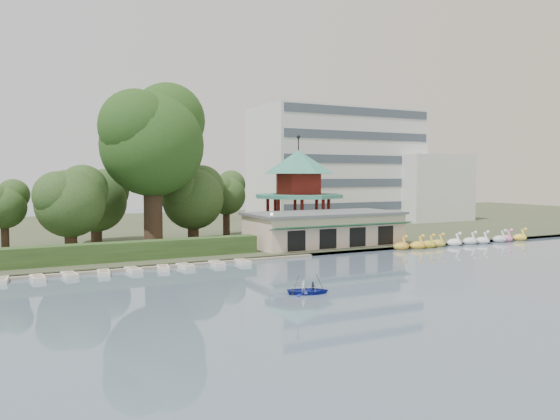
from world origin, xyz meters
TOP-DOWN VIEW (x-y plane):
  - ground_plane at (0.00, 0.00)m, footprint 220.00×220.00m
  - shore at (0.00, 52.00)m, footprint 220.00×70.00m
  - embankment at (0.00, 17.30)m, footprint 220.00×0.60m
  - dock at (-12.00, 17.20)m, footprint 34.00×1.60m
  - boathouse at (10.00, 21.97)m, footprint 18.60×9.39m
  - pavilion at (12.00, 32.00)m, footprint 12.40×12.40m
  - office_building at (32.67, 49.00)m, footprint 38.00×18.00m
  - hedge at (-15.00, 20.50)m, footprint 30.00×2.00m
  - lamp_post at (1.50, 19.00)m, footprint 0.36×0.36m
  - big_tree at (-8.84, 28.19)m, footprint 12.71×11.84m
  - small_trees at (-11.81, 31.72)m, footprint 38.64×17.34m
  - swan_boats at (27.11, 16.59)m, footprint 22.21×2.18m
  - moored_rowboats at (-15.26, 15.77)m, footprint 25.12×2.75m
  - rowboat_with_passengers at (-4.43, 0.91)m, footprint 5.09×4.39m

SIDE VIEW (x-z plane):
  - ground_plane at x=0.00m, z-range 0.00..0.00m
  - dock at x=-12.00m, z-range 0.00..0.24m
  - embankment at x=0.00m, z-range 0.00..0.30m
  - moored_rowboats at x=-15.26m, z-range 0.00..0.36m
  - shore at x=0.00m, z-range 0.00..0.40m
  - swan_boats at x=27.11m, z-range -0.56..1.35m
  - rowboat_with_passengers at x=-4.43m, z-range -0.56..1.45m
  - hedge at x=-15.00m, z-range 0.40..2.20m
  - boathouse at x=10.00m, z-range 0.42..4.32m
  - lamp_post at x=1.50m, z-range 1.20..5.48m
  - small_trees at x=-11.81m, z-range 1.32..10.90m
  - pavilion at x=12.00m, z-range 0.73..14.23m
  - office_building at x=32.67m, z-range -0.27..19.73m
  - big_tree at x=-8.84m, z-range 3.53..22.55m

